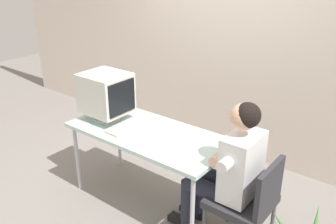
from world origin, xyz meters
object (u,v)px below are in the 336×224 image
Objects in this scene: crt_monitor at (106,94)px; office_chair at (249,199)px; keyboard at (129,125)px; person_seated at (228,168)px; desk at (148,137)px.

office_chair is at bearing 0.94° from crt_monitor.
keyboard is 0.37× the size of person_seated.
crt_monitor is 1.35m from person_seated.
crt_monitor reaches higher than keyboard.
crt_monitor reaches higher than desk.
desk is 0.58m from crt_monitor.
desk is 1.03m from office_chair.
crt_monitor is at bearing 178.63° from keyboard.
office_chair is at bearing 1.49° from keyboard.
office_chair is at bearing -0.00° from person_seated.
office_chair reaches higher than desk.
keyboard reaches higher than desk.
person_seated reaches higher than crt_monitor.
person_seated is (1.31, 0.02, -0.33)m from crt_monitor.
crt_monitor is at bearing -176.83° from desk.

